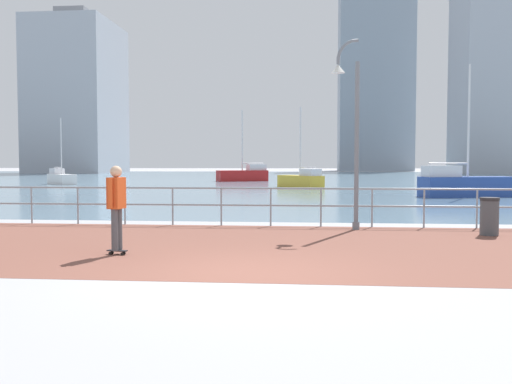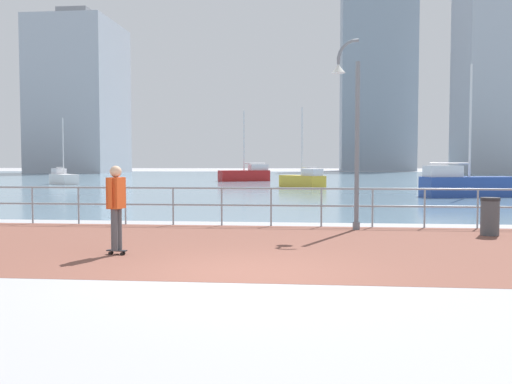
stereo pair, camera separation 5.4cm
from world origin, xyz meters
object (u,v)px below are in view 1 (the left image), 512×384
at_px(sailboat_white, 301,180).
at_px(sailboat_gray, 464,184).
at_px(sailboat_blue, 61,178).
at_px(trash_bin, 489,216).
at_px(lamppost, 351,125).
at_px(skateboarder, 116,201).
at_px(sailboat_ivory, 244,174).

bearing_deg(sailboat_white, sailboat_gray, -47.74).
height_order(sailboat_blue, sailboat_white, sailboat_white).
bearing_deg(trash_bin, sailboat_white, 101.16).
distance_m(lamppost, sailboat_gray, 16.44).
bearing_deg(trash_bin, lamppost, 166.10).
relative_size(lamppost, sailboat_blue, 0.94).
distance_m(trash_bin, sailboat_gray, 16.00).
bearing_deg(skateboarder, sailboat_blue, 116.24).
xyz_separation_m(lamppost, skateboarder, (-4.78, -4.48, -1.74)).
bearing_deg(skateboarder, trash_bin, 24.32).
distance_m(skateboarder, sailboat_ivory, 41.72).
xyz_separation_m(trash_bin, sailboat_blue, (-24.34, 29.29, 0.04)).
xyz_separation_m(sailboat_ivory, sailboat_white, (5.56, -13.04, -0.10)).
bearing_deg(sailboat_white, skateboarder, -96.33).
distance_m(sailboat_gray, sailboat_white, 12.65).
relative_size(trash_bin, sailboat_blue, 0.17).
relative_size(skateboarder, sailboat_gray, 0.25).
height_order(skateboarder, sailboat_white, sailboat_white).
bearing_deg(trash_bin, sailboat_gray, 77.04).
distance_m(sailboat_blue, sailboat_white, 19.90).
xyz_separation_m(sailboat_blue, sailboat_white, (19.42, -4.34, 0.03)).
xyz_separation_m(skateboarder, sailboat_blue, (-16.24, 32.95, -0.53)).
bearing_deg(sailboat_gray, lamppost, -115.04).
bearing_deg(skateboarder, sailboat_white, 83.67).
relative_size(trash_bin, sailboat_ivory, 0.14).
distance_m(trash_bin, sailboat_ivory, 39.41).
relative_size(lamppost, skateboarder, 2.91).
bearing_deg(sailboat_blue, lamppost, -53.55).
bearing_deg(lamppost, sailboat_blue, 126.45).
xyz_separation_m(lamppost, sailboat_white, (-1.61, 24.14, -2.24)).
relative_size(skateboarder, sailboat_white, 0.31).
distance_m(skateboarder, sailboat_blue, 36.74).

